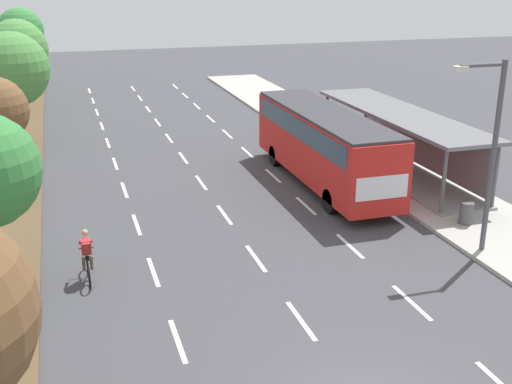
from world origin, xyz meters
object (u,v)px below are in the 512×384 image
object	(u,v)px
bus	(323,140)
cyclist	(87,258)
trash_bin	(466,213)
median_tree_fifth	(17,50)
median_tree_farthest	(21,31)
bus_shelter	(403,135)
median_tree_fourth	(11,69)
streetlight	(490,145)

from	to	relation	value
bus	cyclist	world-z (taller)	bus
trash_bin	median_tree_fifth	bearing A→B (deg)	122.09
median_tree_farthest	trash_bin	world-z (taller)	median_tree_farthest
bus_shelter	median_tree_farthest	xyz separation A→B (m)	(-17.80, 28.56, 2.87)
median_tree_fifth	trash_bin	distance (m)	31.61
bus_shelter	cyclist	distance (m)	16.72
median_tree_fifth	trash_bin	world-z (taller)	median_tree_fifth
median_tree_fifth	median_tree_farthest	world-z (taller)	median_tree_farthest
bus_shelter	median_tree_fourth	bearing A→B (deg)	148.40
cyclist	median_tree_farthest	distance (m)	36.07
bus_shelter	median_tree_farthest	distance (m)	33.78
bus_shelter	median_tree_fourth	world-z (taller)	median_tree_fourth
cyclist	median_tree_farthest	size ratio (longest dim) A/B	0.28
cyclist	streetlight	size ratio (longest dim) A/B	0.28
cyclist	median_tree_fourth	world-z (taller)	median_tree_fourth
trash_bin	streetlight	bearing A→B (deg)	-115.08
bus	median_tree_farthest	world-z (taller)	median_tree_farthest
median_tree_fourth	cyclist	bearing A→B (deg)	-81.61
median_tree_fifth	bus_shelter	bearing A→B (deg)	-48.02
median_tree_fifth	median_tree_fourth	bearing A→B (deg)	-89.80
bus_shelter	median_tree_fifth	size ratio (longest dim) A/B	2.02
bus	trash_bin	bearing A→B (deg)	-63.59
bus_shelter	median_tree_farthest	world-z (taller)	median_tree_farthest
bus	median_tree_farthest	distance (m)	32.09
bus_shelter	bus	bearing A→B (deg)	-174.44
bus_shelter	bus	size ratio (longest dim) A/B	1.10
bus_shelter	median_tree_fourth	xyz separation A→B (m)	(-17.73, 10.91, 2.34)
cyclist	median_tree_farthest	xyz separation A→B (m)	(-2.74, 35.75, 3.94)
cyclist	median_tree_fifth	bearing A→B (deg)	95.72
streetlight	bus_shelter	bearing A→B (deg)	76.89
streetlight	bus	bearing A→B (deg)	104.08
bus	streetlight	xyz separation A→B (m)	(2.17, -8.65, 1.82)
median_tree_fifth	streetlight	size ratio (longest dim) A/B	0.95
cyclist	bus_shelter	bearing A→B (deg)	25.50
bus	median_tree_fourth	world-z (taller)	median_tree_fourth
bus_shelter	streetlight	xyz separation A→B (m)	(-2.11, -9.06, 2.02)
median_tree_fourth	median_tree_farthest	world-z (taller)	median_tree_farthest
cyclist	median_tree_fifth	distance (m)	27.27
median_tree_fourth	median_tree_farthest	distance (m)	17.67
cyclist	streetlight	world-z (taller)	streetlight
bus	trash_bin	distance (m)	7.35
median_tree_fourth	median_tree_farthest	size ratio (longest dim) A/B	0.96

